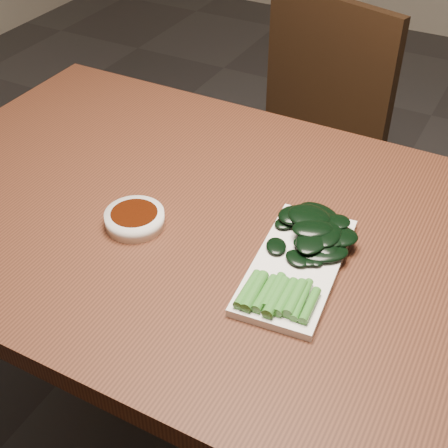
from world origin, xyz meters
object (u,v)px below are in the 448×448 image
gai_lan (309,244)px  serving_plate (297,265)px  sauce_bowl (135,219)px  chair_far (296,147)px  table (246,259)px

gai_lan → serving_plate: bearing=-97.2°
sauce_bowl → gai_lan: size_ratio=0.34×
chair_far → serving_plate: chair_far is taller
table → chair_far: bearing=104.4°
chair_far → sauce_bowl: 0.82m
sauce_bowl → gai_lan: (0.30, 0.07, 0.01)m
table → sauce_bowl: 0.22m
chair_far → sauce_bowl: chair_far is taller
chair_far → sauce_bowl: bearing=-73.4°
gai_lan → sauce_bowl: bearing=-167.4°
sauce_bowl → serving_plate: sauce_bowl is taller
table → chair_far: 0.74m
table → gai_lan: gai_lan is taller
serving_plate → sauce_bowl: bearing=-174.2°
chair_far → gai_lan: (0.30, -0.71, 0.29)m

